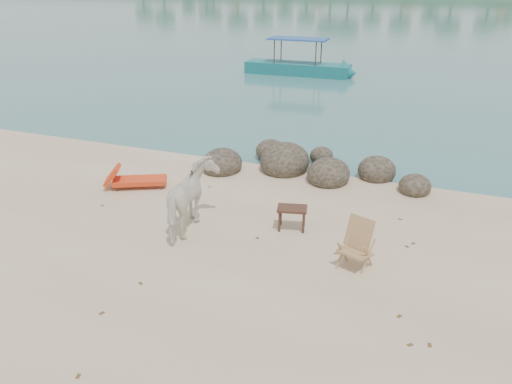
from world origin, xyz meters
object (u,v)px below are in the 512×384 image
deck_chair (356,247)px  boat_near (298,44)px  cow (192,200)px  lounge_chair (140,179)px  boulders (301,166)px  side_table (292,220)px

deck_chair → boat_near: boat_near is taller
cow → lounge_chair: 3.03m
boulders → lounge_chair: size_ratio=3.64×
boulders → boat_near: 15.36m
boulders → side_table: 3.52m
cow → deck_chair: bearing=167.1°
boulders → boat_near: (-4.48, 14.63, 1.41)m
side_table → lounge_chair: side_table is taller
side_table → boat_near: size_ratio=0.10×
cow → boat_near: (-3.20, 18.89, 0.84)m
boulders → cow: cow is taller
side_table → deck_chair: deck_chair is taller
deck_chair → side_table: bearing=167.6°
boat_near → cow: bearing=-81.3°
side_table → deck_chair: bearing=-46.6°
boulders → deck_chair: size_ratio=6.83×
lounge_chair → boat_near: 17.29m
boulders → deck_chair: (2.40, -4.50, 0.26)m
cow → boat_near: 19.17m
lounge_chair → boat_near: (-0.71, 17.22, 1.35)m
lounge_chair → side_table: bearing=-37.0°
side_table → cow: bearing=-171.6°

